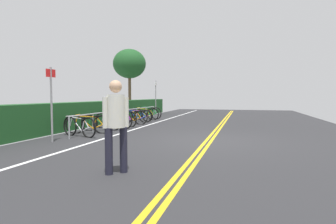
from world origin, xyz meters
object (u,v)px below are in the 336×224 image
object	(u,v)px
pedestrian	(116,120)
sign_post_far	(156,95)
bike_rack	(125,113)
bicycle_6	(136,116)
bicycle_7	(139,115)
bicycle_4	(122,119)
sign_post_near	(51,97)
bicycle_5	(131,117)
bicycle_0	(79,127)
bicycle_8	(145,114)
bicycle_9	(149,113)
bicycle_1	(89,124)
bicycle_2	(101,123)
bicycle_3	(113,121)
tree_mid	(129,64)

from	to	relation	value
pedestrian	sign_post_far	xyz separation A→B (m)	(12.78, 3.35, 0.45)
bike_rack	bicycle_6	xyz separation A→B (m)	(1.37, -0.02, -0.24)
bicycle_6	bicycle_7	world-z (taller)	bicycle_6
bicycle_7	bicycle_4	bearing A→B (deg)	-176.00
sign_post_near	bicycle_5	bearing A→B (deg)	-2.70
bicycle_5	sign_post_near	size ratio (longest dim) A/B	0.75
bicycle_6	bicycle_0	bearing A→B (deg)	179.77
bicycle_8	pedestrian	xyz separation A→B (m)	(-10.81, -3.39, 0.63)
bicycle_0	sign_post_far	size ratio (longest dim) A/B	0.68
bicycle_5	bicycle_6	distance (m)	0.90
bicycle_7	sign_post_near	xyz separation A→B (m)	(-7.29, 0.03, 1.05)
bicycle_9	sign_post_far	world-z (taller)	sign_post_far
bicycle_5	bicycle_8	size ratio (longest dim) A/B	0.97
bike_rack	pedestrian	distance (m)	8.41
bicycle_5	sign_post_near	world-z (taller)	sign_post_near
bicycle_1	bicycle_6	world-z (taller)	bicycle_1
bicycle_4	pedestrian	xyz separation A→B (m)	(-7.22, -3.20, 0.61)
bicycle_6	bicycle_9	distance (m)	2.53
bicycle_1	bicycle_2	distance (m)	0.90
bicycle_3	bicycle_6	xyz separation A→B (m)	(2.72, 0.03, -0.01)
bicycle_5	bicycle_8	world-z (taller)	bicycle_8
bicycle_6	sign_post_near	world-z (taller)	sign_post_near
bicycle_3	bicycle_8	world-z (taller)	bicycle_8
bicycle_8	pedestrian	world-z (taller)	pedestrian
bicycle_3	tree_mid	distance (m)	10.68
bicycle_0	sign_post_far	world-z (taller)	sign_post_far
bicycle_5	tree_mid	distance (m)	9.10
bicycle_9	tree_mid	size ratio (longest dim) A/B	0.34
bicycle_6	sign_post_near	xyz separation A→B (m)	(-6.46, 0.16, 1.03)
pedestrian	bicycle_9	bearing A→B (deg)	16.32
bicycle_7	bicycle_2	bearing A→B (deg)	-179.48
bicycle_5	bicycle_6	size ratio (longest dim) A/B	1.08
bicycle_8	bicycle_9	distance (m)	0.83
sign_post_far	bicycle_5	bearing A→B (deg)	-177.60
bicycle_0	bicycle_5	size ratio (longest dim) A/B	0.95
bicycle_5	bicycle_8	distance (m)	2.60
tree_mid	bicycle_3	bearing A→B (deg)	-160.96
bicycle_8	sign_post_far	distance (m)	2.25
bicycle_1	bicycle_8	distance (m)	6.15
bicycle_0	bike_rack	bearing A→B (deg)	-0.04
pedestrian	bicycle_3	bearing A→B (deg)	26.79
bicycle_0	bicycle_2	size ratio (longest dim) A/B	1.04
tree_mid	bike_rack	bearing A→B (deg)	-158.41
bicycle_4	sign_post_far	bearing A→B (deg)	1.51
bicycle_8	tree_mid	distance (m)	6.95
pedestrian	bicycle_1	bearing A→B (deg)	35.89
bicycle_7	pedestrian	world-z (taller)	pedestrian
bicycle_8	bicycle_9	world-z (taller)	bicycle_9
bicycle_9	sign_post_near	xyz separation A→B (m)	(-8.99, 0.01, 1.01)
bicycle_4	sign_post_far	distance (m)	5.66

